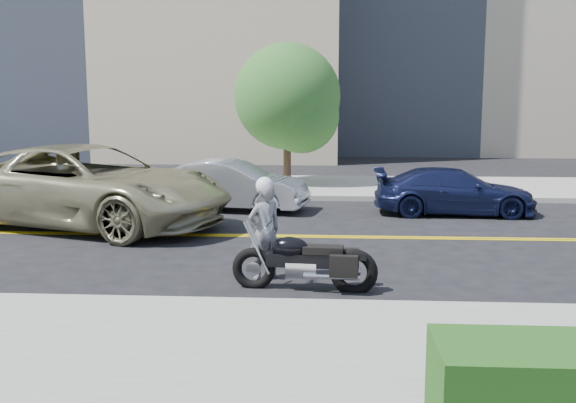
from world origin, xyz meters
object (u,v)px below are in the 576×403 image
at_px(parked_car_silver, 231,185).
at_px(motorcycle, 305,248).
at_px(suv, 87,186).
at_px(parked_car_blue, 454,191).
at_px(motorcyclist, 265,228).

bearing_deg(parked_car_silver, motorcycle, -152.66).
relative_size(suv, parked_car_silver, 1.69).
bearing_deg(parked_car_silver, parked_car_blue, -82.14).
xyz_separation_m(motorcyclist, parked_car_silver, (-1.55, 6.69, -0.19)).
distance_m(motorcyclist, parked_car_silver, 6.87).
height_order(motorcyclist, parked_car_blue, motorcyclist).
bearing_deg(motorcyclist, motorcycle, 103.88).
relative_size(motorcyclist, suv, 0.25).
distance_m(motorcyclist, parked_car_blue, 7.73).
height_order(suv, parked_car_silver, suv).
height_order(motorcycle, parked_car_silver, motorcycle).
bearing_deg(suv, parked_car_silver, -32.44).
distance_m(suv, parked_car_silver, 3.88).
bearing_deg(motorcycle, suv, 141.35).
distance_m(suv, parked_car_blue, 9.10).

